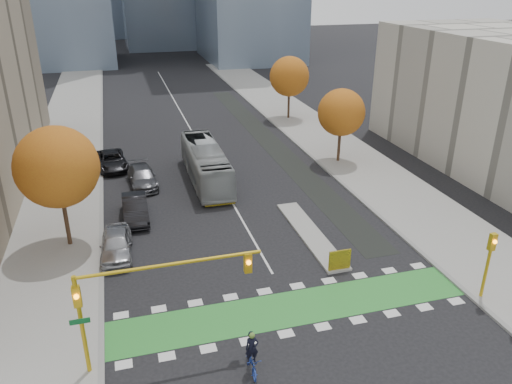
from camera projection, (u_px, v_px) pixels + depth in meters
ground at (302, 325)px, 25.84m from camera, size 300.00×300.00×0.00m
sidewalk_west at (56, 199)px, 40.05m from camera, size 7.00×120.00×0.15m
sidewalk_east at (361, 167)px, 46.78m from camera, size 7.00×120.00×0.15m
curb_west at (102, 194)px, 40.92m from camera, size 0.30×120.00×0.16m
curb_east at (327, 170)px, 45.91m from camera, size 0.30×120.00×0.16m
bike_crossing at (292, 308)px, 27.15m from camera, size 20.00×3.00×0.01m
centre_line at (186, 122)px, 61.05m from camera, size 0.15×70.00×0.01m
bike_lane_paint at (269, 141)px, 54.12m from camera, size 2.50×50.00×0.01m
median_island at (310, 234)px, 34.73m from camera, size 1.60×10.00×0.16m
hazard_board at (340, 260)px, 30.21m from camera, size 1.40×0.12×1.30m
tree_west at (57, 167)px, 31.14m from camera, size 5.20×5.20×8.22m
tree_east_near at (341, 112)px, 46.24m from camera, size 4.40×4.40×7.08m
tree_east_far at (289, 77)px, 60.30m from camera, size 4.80×4.80×7.65m
traffic_signal_west at (139, 290)px, 21.78m from camera, size 8.53×0.56×5.20m
traffic_signal_east at (489, 256)px, 26.91m from camera, size 0.35×0.43×4.10m
cyclist at (252, 358)px, 22.60m from camera, size 0.77×1.92×2.17m
bus at (206, 163)px, 43.17m from camera, size 2.82×11.69×3.25m
parked_car_a at (116, 244)px, 31.92m from camera, size 2.19×4.92×1.64m
parked_car_b at (135, 209)px, 36.68m from camera, size 1.77×5.06×1.67m
parked_car_c at (142, 177)px, 42.53m from camera, size 2.52×5.47×1.55m
parked_car_d at (112, 160)px, 46.33m from camera, size 3.10×5.72×1.52m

